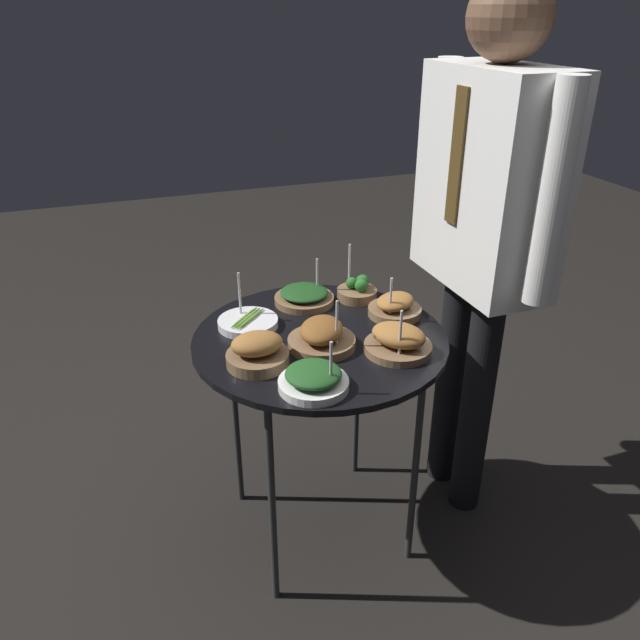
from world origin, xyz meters
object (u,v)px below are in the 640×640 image
object	(u,v)px
bowl_broccoli_far_rim	(357,291)
waiter_figure	(486,207)
bowl_spinach_center	(314,379)
bowl_asparagus_mid_left	(248,322)
bowl_roast_back_right	(322,336)
bowl_spinach_near_rim	(304,296)
bowl_roast_front_right	(395,307)
serving_cart	(320,352)
bowl_roast_front_center	(398,341)
bowl_roast_mid_right	(257,351)

from	to	relation	value
bowl_broccoli_far_rim	waiter_figure	xyz separation A→B (m)	(0.17, 0.30, 0.28)
bowl_spinach_center	bowl_asparagus_mid_left	xyz separation A→B (m)	(-0.36, -0.07, -0.01)
bowl_roast_back_right	bowl_spinach_center	size ratio (longest dim) A/B	1.09
bowl_spinach_near_rim	waiter_figure	distance (m)	0.58
bowl_roast_front_right	bowl_broccoli_far_rim	world-z (taller)	bowl_broccoli_far_rim
serving_cart	bowl_spinach_near_rim	size ratio (longest dim) A/B	3.87
bowl_spinach_center	waiter_figure	size ratio (longest dim) A/B	0.11
bowl_roast_front_right	waiter_figure	xyz separation A→B (m)	(0.03, 0.24, 0.28)
bowl_spinach_near_rim	waiter_figure	bearing A→B (deg)	66.61
bowl_spinach_center	bowl_roast_front_right	world-z (taller)	bowl_spinach_center
bowl_roast_front_center	bowl_roast_mid_right	bearing A→B (deg)	-99.99
bowl_spinach_near_rim	bowl_broccoli_far_rim	bearing A→B (deg)	81.00
waiter_figure	bowl_spinach_center	bearing A→B (deg)	-67.32
bowl_spinach_center	bowl_roast_mid_right	bearing A→B (deg)	-147.90
serving_cart	bowl_asparagus_mid_left	size ratio (longest dim) A/B	4.13
bowl_roast_mid_right	bowl_asparagus_mid_left	distance (m)	0.21
bowl_roast_mid_right	waiter_figure	distance (m)	0.74
bowl_roast_back_right	bowl_roast_front_right	xyz separation A→B (m)	(-0.10, 0.26, -0.01)
bowl_spinach_near_rim	bowl_roast_back_right	size ratio (longest dim) A/B	0.98
bowl_roast_front_center	bowl_broccoli_far_rim	world-z (taller)	bowl_broccoli_far_rim
bowl_asparagus_mid_left	waiter_figure	size ratio (longest dim) A/B	0.11
bowl_roast_front_center	bowl_asparagus_mid_left	world-z (taller)	bowl_asparagus_mid_left
bowl_roast_mid_right	bowl_roast_front_right	world-z (taller)	bowl_roast_front_right
bowl_roast_front_center	bowl_spinach_center	bearing A→B (deg)	-71.53
bowl_spinach_near_rim	bowl_roast_back_right	bearing A→B (deg)	-9.18
bowl_roast_front_center	bowl_roast_front_right	size ratio (longest dim) A/B	1.15
bowl_spinach_near_rim	bowl_broccoli_far_rim	world-z (taller)	bowl_broccoli_far_rim
bowl_roast_back_right	bowl_spinach_near_rim	bearing A→B (deg)	170.82
waiter_figure	bowl_broccoli_far_rim	bearing A→B (deg)	-120.11
bowl_roast_back_right	waiter_figure	world-z (taller)	waiter_figure
bowl_asparagus_mid_left	bowl_broccoli_far_rim	distance (m)	0.36
bowl_roast_mid_right	waiter_figure	world-z (taller)	waiter_figure
bowl_roast_front_center	bowl_broccoli_far_rim	distance (m)	0.34
serving_cart	waiter_figure	world-z (taller)	waiter_figure
bowl_roast_back_right	bowl_spinach_center	world-z (taller)	bowl_roast_back_right
bowl_asparagus_mid_left	bowl_broccoli_far_rim	bearing A→B (deg)	100.29
serving_cart	bowl_roast_back_right	bearing A→B (deg)	-15.90
serving_cart	bowl_broccoli_far_rim	xyz separation A→B (m)	(-0.19, 0.19, 0.07)
bowl_roast_front_center	bowl_roast_mid_right	xyz separation A→B (m)	(-0.06, -0.36, 0.00)
bowl_asparagus_mid_left	bowl_roast_mid_right	bearing A→B (deg)	-7.33
bowl_asparagus_mid_left	bowl_roast_front_right	size ratio (longest dim) A/B	1.06
bowl_roast_back_right	bowl_roast_mid_right	distance (m)	0.18
serving_cart	bowl_roast_front_center	world-z (taller)	bowl_roast_front_center
bowl_roast_mid_right	bowl_asparagus_mid_left	world-z (taller)	bowl_asparagus_mid_left
serving_cart	bowl_roast_front_right	distance (m)	0.26
bowl_spinach_near_rim	bowl_roast_front_right	world-z (taller)	bowl_roast_front_right
serving_cart	bowl_roast_mid_right	bearing A→B (deg)	-67.36
bowl_roast_back_right	bowl_roast_mid_right	world-z (taller)	bowl_roast_back_right
bowl_roast_front_center	bowl_spinach_center	distance (m)	0.28
serving_cart	bowl_roast_back_right	world-z (taller)	bowl_roast_back_right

